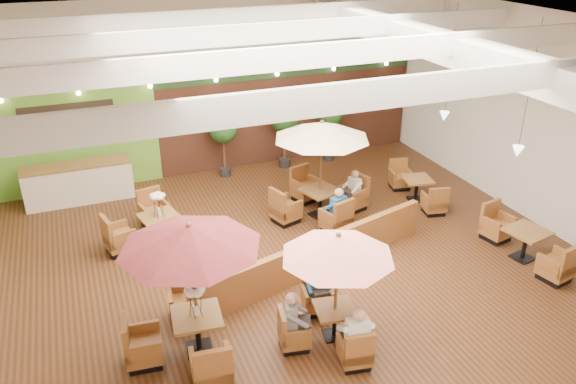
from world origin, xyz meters
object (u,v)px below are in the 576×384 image
table_1 (335,264)px  table_2 (321,153)px  topiary_0 (223,132)px  topiary_1 (284,121)px  booth_divider (317,256)px  diner_0 (356,331)px  diner_4 (353,186)px  table_5 (416,190)px  diner_1 (317,282)px  topiary_2 (330,115)px  table_0 (188,263)px  diner_2 (294,315)px  table_3 (150,230)px  table_4 (525,245)px  service_counter (79,183)px  diner_3 (337,206)px

table_1 → table_2: (1.91, 4.73, 0.18)m
topiary_0 → topiary_1: bearing=0.0°
booth_divider → diner_0: size_ratio=7.65×
table_1 → diner_4: 5.65m
booth_divider → table_5: size_ratio=2.66×
booth_divider → topiary_1: topiary_1 is taller
topiary_1 → diner_1: bearing=-106.5°
table_2 → topiary_2: bearing=44.2°
topiary_2 → table_5: bearing=-74.9°
table_0 → table_1: bearing=-7.3°
topiary_2 → booth_divider: bearing=-117.7°
table_2 → diner_2: size_ratio=3.65×
table_1 → table_3: (-2.73, 4.81, -1.24)m
topiary_2 → table_1: bearing=-115.1°
table_4 → table_5: 3.74m
service_counter → table_5: bearing=-21.5°
service_counter → table_1: 9.24m
diner_1 → diner_4: diner_1 is taller
table_1 → diner_0: bearing=-76.3°
booth_divider → diner_3: diner_3 is taller
service_counter → diner_2: size_ratio=3.81×
topiary_1 → diner_2: topiary_1 is taller
diner_3 → diner_4: size_ratio=1.16×
service_counter → table_5: size_ratio=1.21×
service_counter → table_1: (4.21, -8.15, 1.12)m
table_0 → topiary_2: (6.50, 7.74, -0.38)m
table_5 → diner_2: 7.34m
table_2 → table_4: 5.53m
booth_divider → topiary_2: 7.11m
table_2 → topiary_0: bearing=98.1°
diner_3 → topiary_1: bearing=64.6°
topiary_1 → diner_4: 3.78m
service_counter → diner_3: 7.57m
table_5 → diner_3: 3.17m
booth_divider → topiary_0: topiary_0 is taller
table_5 → topiary_2: topiary_2 is taller
topiary_2 → diner_4: topiary_2 is taller
service_counter → table_2: bearing=-29.2°
diner_2 → diner_4: size_ratio=1.08×
table_1 → topiary_2: size_ratio=1.10×
diner_3 → table_0: bearing=-166.3°
booth_divider → table_1: table_1 is taller
table_1 → diner_3: bearing=73.0°
topiary_2 → diner_1: 8.48m
diner_0 → diner_3: 4.93m
service_counter → table_0: 7.83m
service_counter → topiary_0: size_ratio=1.50×
table_0 → table_2: (4.49, 4.11, -0.09)m
table_4 → diner_3: diner_3 is taller
booth_divider → table_1: size_ratio=2.79×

